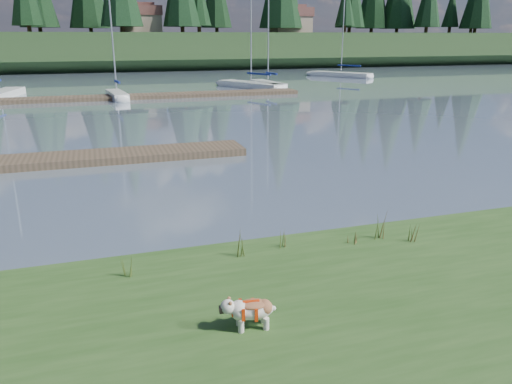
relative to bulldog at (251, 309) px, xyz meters
name	(u,v)px	position (x,y,z in m)	size (l,w,h in m)	color
ground	(119,99)	(-0.15, 34.98, -0.68)	(200.00, 200.00, 0.00)	gray
bank	(262,378)	(-0.15, -1.02, -0.51)	(60.00, 9.00, 0.35)	#315221
ridge	(102,51)	(-0.15, 77.98, 1.82)	(200.00, 20.00, 5.00)	#1D3218
bulldog	(251,309)	(0.00, 0.00, 0.00)	(0.90, 0.44, 0.53)	silver
dock_near	(44,161)	(-4.15, 13.98, -0.53)	(16.00, 2.00, 0.30)	#4C3D2C
dock_far	(144,96)	(1.85, 34.98, -0.53)	(26.00, 2.20, 0.30)	#4C3D2C
sailboat_bg_1	(3,93)	(-9.11, 39.19, -0.36)	(3.26, 8.38, 12.24)	white
sailboat_bg_2	(116,94)	(-0.32, 35.63, -0.35)	(1.69, 5.65, 8.63)	white
sailboat_bg_3	(246,84)	(12.17, 40.70, -0.36)	(5.46, 8.54, 12.71)	white
sailboat_bg_4	(266,84)	(14.22, 40.71, -0.36)	(1.89, 6.90, 10.18)	white
sailboat_bg_5	(335,74)	(26.61, 50.27, -0.37)	(6.39, 8.17, 12.41)	white
weed_0	(242,244)	(0.63, 2.67, -0.06)	(0.17, 0.14, 0.64)	#475B23
weed_1	(282,238)	(1.61, 2.83, -0.10)	(0.17, 0.14, 0.55)	#475B23
weed_2	(380,227)	(3.93, 2.62, -0.04)	(0.17, 0.14, 0.70)	#475B23
weed_3	(127,268)	(-1.76, 2.44, -0.14)	(0.17, 0.14, 0.46)	#475B23
weed_4	(353,237)	(3.21, 2.56, -0.18)	(0.17, 0.14, 0.36)	#475B23
weed_5	(412,232)	(4.55, 2.24, -0.12)	(0.17, 0.14, 0.52)	#475B23
mud_lip	(200,259)	(-0.15, 3.38, -0.61)	(60.00, 0.50, 0.14)	#33281C
house_1	(140,19)	(5.85, 75.98, 6.63)	(6.30, 5.30, 4.65)	gray
house_2	(290,20)	(29.85, 73.98, 6.63)	(6.30, 5.30, 4.65)	gray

